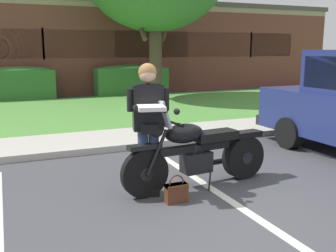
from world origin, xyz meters
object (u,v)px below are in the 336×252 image
(motorcycle, at_px, (202,152))
(hedge_center_left, at_px, (131,79))
(brick_building, at_px, (33,47))
(hedge_left, at_px, (18,83))
(handbag, at_px, (176,191))
(rider_person, at_px, (148,119))

(motorcycle, distance_m, hedge_center_left, 10.96)
(brick_building, bearing_deg, motorcycle, -86.91)
(motorcycle, xyz_separation_m, brick_building, (-0.86, 15.96, 1.48))
(hedge_left, height_order, brick_building, brick_building)
(brick_building, bearing_deg, handbag, -89.00)
(handbag, xyz_separation_m, hedge_center_left, (3.01, 11.09, 0.51))
(motorcycle, height_order, handbag, motorcycle)
(rider_person, relative_size, handbag, 4.74)
(motorcycle, relative_size, brick_building, 0.08)
(handbag, relative_size, brick_building, 0.01)
(hedge_left, distance_m, hedge_center_left, 4.32)
(motorcycle, xyz_separation_m, hedge_center_left, (2.44, 10.68, 0.16))
(motorcycle, relative_size, hedge_center_left, 0.76)
(handbag, bearing_deg, hedge_center_left, 74.80)
(rider_person, relative_size, brick_building, 0.06)
(hedge_left, bearing_deg, motorcycle, -80.02)
(motorcycle, bearing_deg, hedge_center_left, 77.14)
(handbag, bearing_deg, motorcycle, 35.42)
(motorcycle, bearing_deg, handbag, -144.58)
(handbag, distance_m, brick_building, 16.47)
(rider_person, bearing_deg, motorcycle, 1.27)
(motorcycle, relative_size, hedge_left, 0.88)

